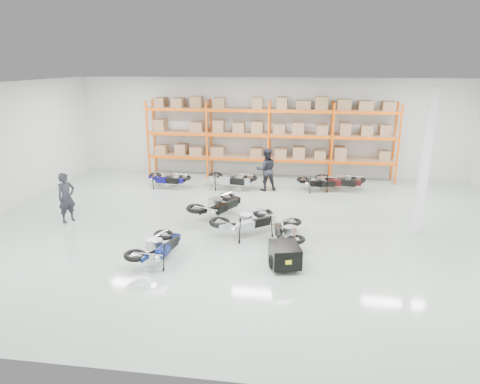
% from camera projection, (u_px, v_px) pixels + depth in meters
% --- Properties ---
extents(room, '(18.00, 18.00, 18.00)m').
position_uv_depth(room, '(253.00, 160.00, 13.23)').
color(room, '#A4B7A8').
rests_on(room, ground).
extents(pallet_rack, '(11.28, 0.98, 3.62)m').
position_uv_depth(pallet_rack, '(269.00, 129.00, 19.34)').
color(pallet_rack, '#FF5F0D').
rests_on(pallet_rack, ground).
extents(structural_column, '(0.25, 0.25, 4.50)m').
position_uv_depth(structural_column, '(425.00, 162.00, 13.00)').
color(structural_column, white).
rests_on(structural_column, ground).
extents(moto_blue_centre, '(1.20, 1.87, 1.12)m').
position_uv_depth(moto_blue_centre, '(157.00, 243.00, 11.45)').
color(moto_blue_centre, '#07134D').
rests_on(moto_blue_centre, ground).
extents(moto_silver_left, '(2.08, 1.94, 1.24)m').
position_uv_depth(moto_silver_left, '(246.00, 217.00, 13.18)').
color(moto_silver_left, '#B4B7BC').
rests_on(moto_silver_left, ground).
extents(moto_black_far_left, '(1.80, 2.16, 1.26)m').
position_uv_depth(moto_black_far_left, '(217.00, 201.00, 14.65)').
color(moto_black_far_left, black).
rests_on(moto_black_far_left, ground).
extents(moto_touring_right, '(0.94, 1.69, 1.06)m').
position_uv_depth(moto_touring_right, '(287.00, 228.00, 12.56)').
color(moto_touring_right, black).
rests_on(moto_touring_right, ground).
extents(trailer, '(0.92, 1.58, 0.64)m').
position_uv_depth(trailer, '(285.00, 255.00, 11.08)').
color(trailer, black).
rests_on(trailer, ground).
extents(moto_back_a, '(1.76, 1.03, 1.08)m').
position_uv_depth(moto_back_a, '(167.00, 176.00, 18.23)').
color(moto_back_a, '#0F0B67').
rests_on(moto_back_a, ground).
extents(moto_back_b, '(1.97, 1.18, 1.20)m').
position_uv_depth(moto_back_b, '(231.00, 176.00, 17.99)').
color(moto_back_b, '#AFB3B9').
rests_on(moto_back_b, ground).
extents(moto_back_c, '(1.69, 0.95, 1.05)m').
position_uv_depth(moto_back_c, '(320.00, 179.00, 17.77)').
color(moto_back_c, black).
rests_on(moto_back_c, ground).
extents(moto_back_d, '(1.86, 1.05, 1.15)m').
position_uv_depth(moto_back_d, '(340.00, 178.00, 17.79)').
color(moto_back_d, '#390B0E').
rests_on(moto_back_d, ground).
extents(person_left, '(0.66, 0.73, 1.69)m').
position_uv_depth(person_left, '(66.00, 198.00, 14.21)').
color(person_left, black).
rests_on(person_left, ground).
extents(person_back, '(1.01, 0.88, 1.77)m').
position_uv_depth(person_back, '(266.00, 170.00, 17.73)').
color(person_back, black).
rests_on(person_back, ground).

